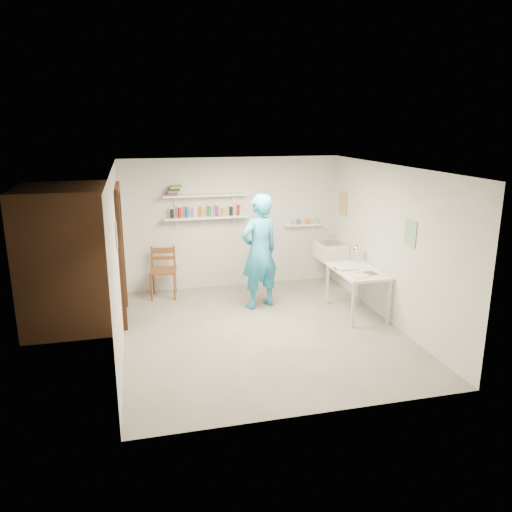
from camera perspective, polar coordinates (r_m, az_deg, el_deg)
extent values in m
cube|color=slate|center=(7.49, 0.74, -8.63)|extent=(4.00, 4.50, 0.02)
cube|color=silver|center=(6.89, 0.81, 10.14)|extent=(4.00, 4.50, 0.02)
cube|color=silver|center=(9.25, -2.77, 3.79)|extent=(4.00, 0.02, 2.40)
cube|color=silver|center=(5.04, 7.29, -5.94)|extent=(4.00, 0.02, 2.40)
cube|color=silver|center=(6.89, -15.63, -0.66)|extent=(0.02, 4.50, 2.40)
cube|color=silver|center=(7.84, 15.15, 1.24)|extent=(0.02, 4.50, 2.40)
cube|color=black|center=(7.95, -15.22, -0.06)|extent=(0.02, 0.90, 2.00)
cube|color=brown|center=(7.99, -20.33, -0.03)|extent=(1.40, 1.50, 2.10)
cube|color=brown|center=(7.76, -15.60, 7.46)|extent=(0.06, 1.05, 0.10)
cube|color=brown|center=(7.47, -15.13, -1.02)|extent=(0.06, 0.10, 2.00)
cube|color=brown|center=(8.44, -15.03, 0.80)|extent=(0.06, 0.10, 2.00)
cube|color=white|center=(9.01, -5.75, 4.41)|extent=(1.50, 0.22, 0.03)
cube|color=white|center=(8.95, -5.81, 6.93)|extent=(1.50, 0.22, 0.03)
cube|color=white|center=(9.53, 5.35, 3.58)|extent=(0.70, 0.14, 0.03)
cube|color=#334C7F|center=(6.85, -15.64, 2.28)|extent=(0.01, 0.28, 0.36)
cube|color=#995933|center=(9.34, 9.88, 5.88)|extent=(0.01, 0.34, 0.42)
cube|color=#3F724C|center=(7.30, 17.22, 2.51)|extent=(0.01, 0.30, 0.38)
cube|color=white|center=(9.33, 8.55, 0.59)|extent=(0.48, 0.60, 0.30)
imported|color=teal|center=(8.14, 0.40, 0.49)|extent=(0.81, 0.67, 1.91)
cylinder|color=beige|center=(8.28, 0.58, 2.99)|extent=(0.33, 0.15, 0.34)
cube|color=brown|center=(8.89, -10.56, -1.67)|extent=(0.50, 0.48, 0.97)
cube|color=white|center=(8.17, 11.42, -4.06)|extent=(0.67, 1.11, 0.74)
sphere|color=white|center=(8.46, 11.49, 0.78)|extent=(0.14, 0.14, 0.14)
cylinder|color=black|center=(8.93, -9.78, 4.82)|extent=(0.06, 0.06, 0.17)
cylinder|color=red|center=(8.94, -8.88, 4.87)|extent=(0.06, 0.06, 0.17)
cylinder|color=blue|center=(8.95, -7.99, 4.92)|extent=(0.06, 0.06, 0.17)
cylinder|color=white|center=(8.97, -7.10, 4.96)|extent=(0.06, 0.06, 0.17)
cylinder|color=orange|center=(8.99, -6.21, 5.01)|extent=(0.06, 0.06, 0.17)
cylinder|color=#268C3F|center=(9.00, -5.32, 5.06)|extent=(0.06, 0.06, 0.17)
cylinder|color=#8C268C|center=(9.03, -4.44, 5.10)|extent=(0.06, 0.06, 0.17)
cylinder|color=gold|center=(9.05, -3.56, 5.14)|extent=(0.06, 0.06, 0.17)
cylinder|color=black|center=(9.08, -2.69, 5.18)|extent=(0.06, 0.06, 0.17)
cylinder|color=red|center=(9.10, -1.82, 5.22)|extent=(0.06, 0.06, 0.17)
cube|color=red|center=(8.88, -9.68, 6.92)|extent=(0.18, 0.14, 0.03)
cube|color=#1933A5|center=(8.88, -9.56, 7.10)|extent=(0.18, 0.14, 0.03)
cube|color=orange|center=(8.88, -9.44, 7.29)|extent=(0.18, 0.14, 0.03)
cube|color=black|center=(8.87, -9.31, 7.48)|extent=(0.18, 0.14, 0.03)
cube|color=yellow|center=(8.87, -9.19, 7.66)|extent=(0.18, 0.14, 0.03)
cube|color=#338C4C|center=(8.87, -9.07, 7.85)|extent=(0.18, 0.14, 0.03)
cylinder|color=silver|center=(9.45, 4.18, 3.88)|extent=(0.07, 0.07, 0.09)
cylinder|color=#335999|center=(9.49, 4.97, 3.92)|extent=(0.07, 0.07, 0.09)
cylinder|color=orange|center=(9.54, 5.75, 3.95)|extent=(0.07, 0.07, 0.09)
cylinder|color=#999999|center=(9.58, 6.53, 3.98)|extent=(0.07, 0.07, 0.09)
cube|color=silver|center=(8.05, 11.56, -1.55)|extent=(0.30, 0.22, 0.00)
cube|color=#4C4742|center=(8.05, 11.56, -1.52)|extent=(0.30, 0.22, 0.00)
cube|color=beige|center=(8.05, 11.56, -1.50)|extent=(0.30, 0.22, 0.00)
cube|color=#383330|center=(8.05, 11.56, -1.47)|extent=(0.30, 0.22, 0.00)
cube|color=silver|center=(8.05, 11.56, -1.44)|extent=(0.30, 0.22, 0.00)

